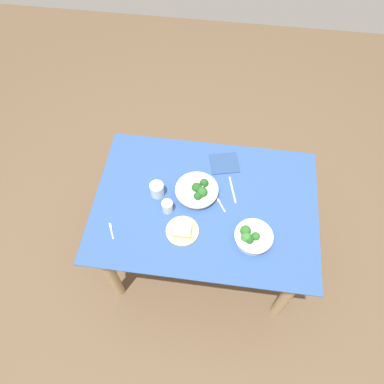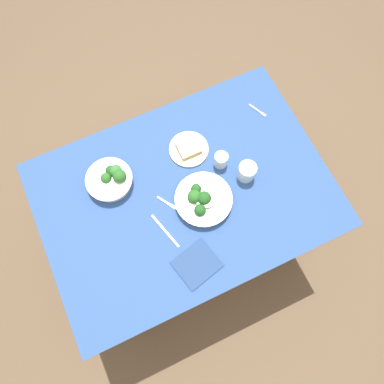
{
  "view_description": "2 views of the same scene",
  "coord_description": "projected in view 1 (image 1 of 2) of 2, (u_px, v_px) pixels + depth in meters",
  "views": [
    {
      "loc": [
        -0.06,
        1.1,
        2.68
      ],
      "look_at": [
        0.09,
        -0.05,
        0.8
      ],
      "focal_mm": 34.47,
      "sensor_mm": 36.0,
      "label": 1
    },
    {
      "loc": [
        -0.21,
        -0.52,
        2.41
      ],
      "look_at": [
        0.03,
        -0.02,
        0.8
      ],
      "focal_mm": 35.06,
      "sensor_mm": 36.0,
      "label": 2
    }
  ],
  "objects": [
    {
      "name": "ground_plane",
      "position": [
        202.0,
        254.0,
        2.86
      ],
      "size": [
        6.0,
        6.0,
        0.0
      ],
      "primitive_type": "plane",
      "color": "brown"
    },
    {
      "name": "dining_table",
      "position": [
        205.0,
        214.0,
        2.31
      ],
      "size": [
        1.34,
        0.95,
        0.77
      ],
      "color": "#2D4C84",
      "rests_on": "ground_plane"
    },
    {
      "name": "broccoli_bowl_far",
      "position": [
        252.0,
        237.0,
        2.05
      ],
      "size": [
        0.21,
        0.21,
        0.1
      ],
      "color": "white",
      "rests_on": "dining_table"
    },
    {
      "name": "broccoli_bowl_near",
      "position": [
        198.0,
        191.0,
        2.22
      ],
      "size": [
        0.26,
        0.26,
        0.09
      ],
      "color": "silver",
      "rests_on": "dining_table"
    },
    {
      "name": "bread_side_plate",
      "position": [
        182.0,
        231.0,
        2.1
      ],
      "size": [
        0.19,
        0.19,
        0.04
      ],
      "color": "#D6B27A",
      "rests_on": "dining_table"
    },
    {
      "name": "water_glass_center",
      "position": [
        157.0,
        190.0,
        2.21
      ],
      "size": [
        0.08,
        0.08,
        0.09
      ],
      "primitive_type": "cylinder",
      "color": "silver",
      "rests_on": "dining_table"
    },
    {
      "name": "water_glass_side",
      "position": [
        167.0,
        207.0,
        2.15
      ],
      "size": [
        0.06,
        0.06,
        0.08
      ],
      "primitive_type": "cylinder",
      "color": "silver",
      "rests_on": "dining_table"
    },
    {
      "name": "fork_by_far_bowl",
      "position": [
        111.0,
        230.0,
        2.11
      ],
      "size": [
        0.05,
        0.1,
        0.0
      ],
      "rotation": [
        0.0,
        0.0,
        5.14
      ],
      "color": "#B7B7BC",
      "rests_on": "dining_table"
    },
    {
      "name": "fork_by_near_bowl",
      "position": [
        221.0,
        204.0,
        2.2
      ],
      "size": [
        0.06,
        0.09,
        0.0
      ],
      "rotation": [
        0.0,
        0.0,
        5.28
      ],
      "color": "#B7B7BC",
      "rests_on": "dining_table"
    },
    {
      "name": "table_knife_left",
      "position": [
        232.0,
        190.0,
        2.26
      ],
      "size": [
        0.06,
        0.19,
        0.0
      ],
      "primitive_type": "cube",
      "rotation": [
        0.0,
        0.0,
        4.99
      ],
      "color": "#B7B7BC",
      "rests_on": "dining_table"
    },
    {
      "name": "napkin_folded_upper",
      "position": [
        224.0,
        163.0,
        2.36
      ],
      "size": [
        0.21,
        0.2,
        0.01
      ],
      "primitive_type": "cube",
      "rotation": [
        0.0,
        0.0,
        0.24
      ],
      "color": "navy",
      "rests_on": "dining_table"
    }
  ]
}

